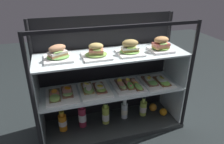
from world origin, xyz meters
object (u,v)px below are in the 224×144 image
object	(u,v)px
juice_bottle_back_left	(124,110)
juice_bottle_front_left_end	(63,122)
orange_fruit_near_left_post	(153,107)
plated_roll_sandwich_far_right	(96,53)
open_sandwich_tray_left_of_center	(156,81)
juice_bottle_front_right_end	(82,116)
plated_roll_sandwich_mid_left	(130,49)
juice_bottle_front_middle	(106,115)
orange_fruit_beside_bottles	(163,112)
plated_roll_sandwich_near_left_corner	(58,54)
juice_bottle_near_post	(143,108)
open_sandwich_tray_far_left	(62,94)
plated_roll_sandwich_far_left	(161,45)
open_sandwich_tray_far_right	(128,85)
open_sandwich_tray_mid_right	(94,89)

from	to	relation	value
juice_bottle_back_left	juice_bottle_front_left_end	bearing A→B (deg)	-178.82
juice_bottle_front_left_end	orange_fruit_near_left_post	bearing A→B (deg)	2.15
plated_roll_sandwich_far_right	open_sandwich_tray_left_of_center	distance (m)	0.62
juice_bottle_front_left_end	juice_bottle_front_right_end	world-z (taller)	juice_bottle_front_right_end
plated_roll_sandwich_mid_left	open_sandwich_tray_left_of_center	distance (m)	0.42
juice_bottle_front_middle	orange_fruit_beside_bottles	bearing A→B (deg)	-5.05
juice_bottle_front_right_end	juice_bottle_front_left_end	bearing A→B (deg)	-179.22
orange_fruit_beside_bottles	orange_fruit_near_left_post	size ratio (longest dim) A/B	0.95
plated_roll_sandwich_far_right	plated_roll_sandwich_mid_left	size ratio (longest dim) A/B	1.07
juice_bottle_front_left_end	juice_bottle_front_right_end	bearing A→B (deg)	0.78
juice_bottle_front_left_end	open_sandwich_tray_left_of_center	bearing A→B (deg)	-3.71
plated_roll_sandwich_near_left_corner	orange_fruit_beside_bottles	bearing A→B (deg)	-2.27
plated_roll_sandwich_near_left_corner	orange_fruit_near_left_post	bearing A→B (deg)	3.97
plated_roll_sandwich_near_left_corner	juice_bottle_near_post	size ratio (longest dim) A/B	1.02
plated_roll_sandwich_mid_left	open_sandwich_tray_far_left	xyz separation A→B (m)	(-0.55, 0.02, -0.33)
juice_bottle_back_left	plated_roll_sandwich_near_left_corner	bearing A→B (deg)	-176.00
plated_roll_sandwich_near_left_corner	juice_bottle_back_left	size ratio (longest dim) A/B	1.02
open_sandwich_tray_left_of_center	plated_roll_sandwich_far_left	bearing A→B (deg)	-92.55
plated_roll_sandwich_far_left	juice_bottle_front_left_end	world-z (taller)	plated_roll_sandwich_far_left
open_sandwich_tray_far_right	juice_bottle_near_post	size ratio (longest dim) A/B	1.41
open_sandwich_tray_far_left	juice_bottle_front_middle	xyz separation A→B (m)	(0.36, 0.03, -0.29)
juice_bottle_front_left_end	plated_roll_sandwich_far_left	bearing A→B (deg)	-4.87
plated_roll_sandwich_far_right	open_sandwich_tray_far_left	bearing A→B (deg)	176.66
juice_bottle_front_left_end	plated_roll_sandwich_mid_left	bearing A→B (deg)	-6.36
juice_bottle_near_post	orange_fruit_near_left_post	size ratio (longest dim) A/B	2.69
juice_bottle_front_right_end	juice_bottle_back_left	bearing A→B (deg)	1.36
plated_roll_sandwich_far_right	juice_bottle_front_right_end	bearing A→B (deg)	155.20
plated_roll_sandwich_far_left	orange_fruit_near_left_post	xyz separation A→B (m)	(0.04, 0.10, -0.68)
plated_roll_sandwich_mid_left	open_sandwich_tray_far_right	size ratio (longest dim) A/B	0.69
plated_roll_sandwich_far_left	open_sandwich_tray_far_left	distance (m)	0.88
juice_bottle_front_middle	plated_roll_sandwich_mid_left	bearing A→B (deg)	-14.94
open_sandwich_tray_far_right	juice_bottle_front_right_end	distance (m)	0.49
plated_roll_sandwich_mid_left	open_sandwich_tray_far_left	world-z (taller)	plated_roll_sandwich_mid_left
plated_roll_sandwich_far_left	open_sandwich_tray_far_right	distance (m)	0.42
plated_roll_sandwich_near_left_corner	juice_bottle_front_left_end	bearing A→B (deg)	135.91
open_sandwich_tray_mid_right	orange_fruit_beside_bottles	distance (m)	0.74
plated_roll_sandwich_mid_left	open_sandwich_tray_mid_right	distance (m)	0.44
plated_roll_sandwich_near_left_corner	juice_bottle_front_left_end	size ratio (longest dim) A/B	1.08
plated_roll_sandwich_far_right	orange_fruit_beside_bottles	size ratio (longest dim) A/B	2.94
juice_bottle_front_middle	juice_bottle_front_left_end	bearing A→B (deg)	178.07
plated_roll_sandwich_far_left	juice_bottle_front_right_end	world-z (taller)	plated_roll_sandwich_far_left
plated_roll_sandwich_near_left_corner	open_sandwich_tray_far_right	world-z (taller)	plated_roll_sandwich_near_left_corner
open_sandwich_tray_far_left	juice_bottle_front_left_end	bearing A→B (deg)	113.59
juice_bottle_front_left_end	juice_bottle_front_right_end	distance (m)	0.17
open_sandwich_tray_far_left	juice_bottle_back_left	xyz separation A→B (m)	(0.55, 0.05, -0.30)
open_sandwich_tray_left_of_center	open_sandwich_tray_far_left	bearing A→B (deg)	179.13
open_sandwich_tray_mid_right	plated_roll_sandwich_mid_left	bearing A→B (deg)	-6.10
plated_roll_sandwich_mid_left	orange_fruit_near_left_post	world-z (taller)	plated_roll_sandwich_mid_left
open_sandwich_tray_left_of_center	orange_fruit_beside_bottles	world-z (taller)	open_sandwich_tray_left_of_center
open_sandwich_tray_far_right	juice_bottle_front_left_end	xyz separation A→B (m)	(-0.58, 0.04, -0.30)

